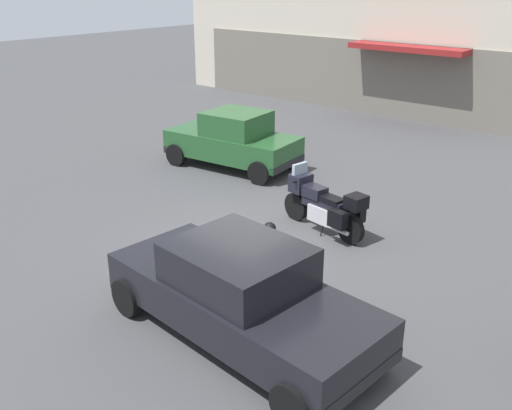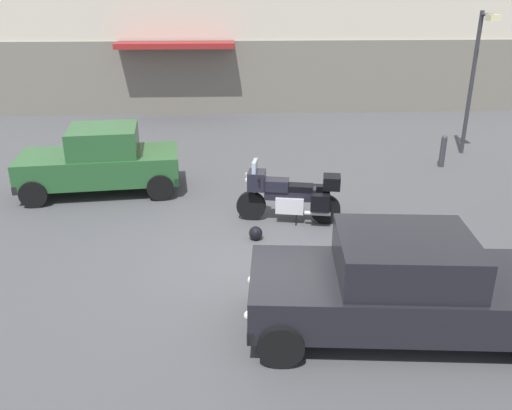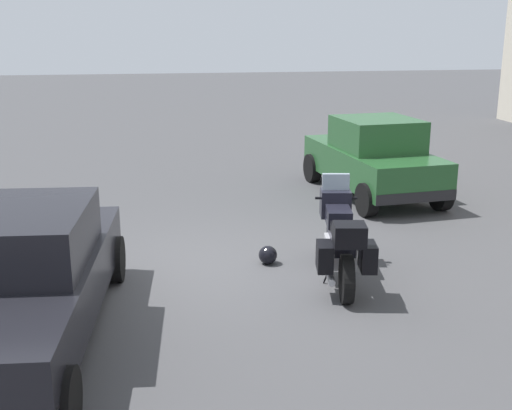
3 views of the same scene
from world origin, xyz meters
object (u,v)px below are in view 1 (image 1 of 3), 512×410
Objects in this scene: motorcycle at (324,205)px; car_hatchback_near at (233,140)px; car_sedan_far at (240,293)px; helmet at (270,228)px.

car_hatchback_near is at bearing -14.58° from motorcycle.
motorcycle is at bearing 149.30° from car_hatchback_near.
car_sedan_far reaches higher than motorcycle.
motorcycle is 1.27m from helmet.
helmet is 4.73m from car_hatchback_near.
car_hatchback_near is 0.85× the size of car_sedan_far.
motorcycle is 0.48× the size of car_sedan_far.
car_sedan_far is at bearing 126.65° from car_hatchback_near.
car_hatchback_near is 8.36m from car_sedan_far.
motorcycle is at bearing 47.87° from helmet.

